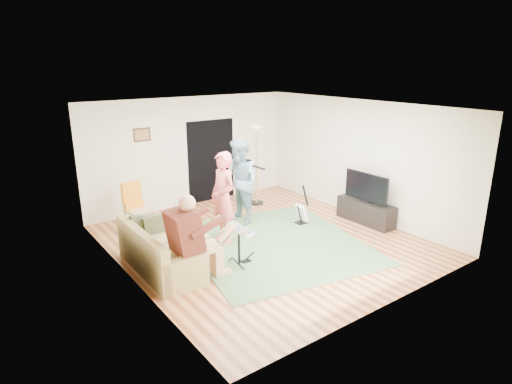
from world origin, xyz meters
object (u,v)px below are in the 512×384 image
drum_kit (239,248)px  guitar_spare (302,213)px  guitarist (240,182)px  dining_chair (138,215)px  singer (223,198)px  torchiere_lamp (257,151)px  sofa (157,257)px  television (366,187)px  tv_cabinet (366,212)px

drum_kit → guitar_spare: size_ratio=0.81×
guitarist → dining_chair: 2.30m
dining_chair → guitarist: bearing=-34.7°
singer → torchiere_lamp: size_ratio=0.93×
sofa → guitarist: (2.48, 1.07, 0.69)m
drum_kit → guitar_spare: 2.43m
singer → television: (3.11, -0.98, -0.07)m
sofa → guitarist: 2.78m
television → drum_kit: bearing=-178.8°
tv_cabinet → television: bearing=180.0°
singer → guitarist: bearing=126.7°
singer → tv_cabinet: size_ratio=1.32×
torchiere_lamp → dining_chair: 3.31m
guitarist → television: bearing=53.8°
drum_kit → guitar_spare: bearing=20.8°
tv_cabinet → television: television is taller
drum_kit → television: bearing=1.2°
guitarist → drum_kit: bearing=-34.9°
sofa → television: 4.81m
sofa → drum_kit: sofa is taller
guitarist → guitar_spare: guitarist is taller
drum_kit → tv_cabinet: drum_kit is taller
guitar_spare → dining_chair: 3.57m
guitarist → torchiere_lamp: size_ratio=0.96×
guitarist → dining_chair: guitarist is taller
dining_chair → television: (4.32, -2.49, 0.46)m
guitarist → tv_cabinet: guitarist is taller
drum_kit → torchiere_lamp: size_ratio=0.37×
dining_chair → sofa: bearing=-114.6°
drum_kit → tv_cabinet: (3.50, 0.07, -0.07)m
guitar_spare → television: size_ratio=0.79×
television → guitarist: bearing=144.0°
torchiere_lamp → television: torchiere_lamp is taller
singer → guitarist: size_ratio=0.97×
guitar_spare → tv_cabinet: guitar_spare is taller
television → guitar_spare: bearing=146.1°
torchiere_lamp → tv_cabinet: (1.21, -2.54, -1.12)m
television → sofa: bearing=173.1°
tv_cabinet → guitar_spare: bearing=147.2°
drum_kit → television: 3.49m
torchiere_lamp → tv_cabinet: size_ratio=1.42×
sofa → guitarist: bearing=23.3°
singer → torchiere_lamp: 2.54m
dining_chair → tv_cabinet: bearing=-42.0°
singer → television: size_ratio=1.62×
torchiere_lamp → dining_chair: torchiere_lamp is taller
dining_chair → singer: bearing=-63.6°
guitar_spare → television: television is taller
sofa → singer: 1.80m
sofa → torchiere_lamp: torchiere_lamp is taller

